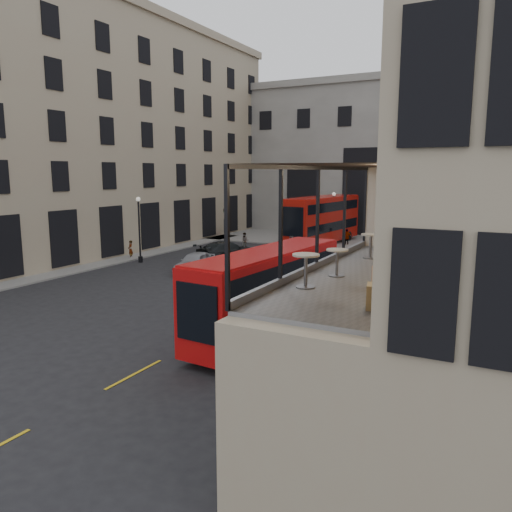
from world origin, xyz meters
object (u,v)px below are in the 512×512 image
at_px(traffic_light_near, 291,261).
at_px(cafe_table_far, 371,242).
at_px(pedestrian_b, 300,241).
at_px(bus_far, 322,218).
at_px(pedestrian_c, 347,237).
at_px(traffic_light_far, 224,223).
at_px(pedestrian_e, 130,249).
at_px(cafe_table_near, 306,265).
at_px(cafe_table_mid, 337,258).
at_px(cafe_chair_d, 417,247).
at_px(street_lamp_b, 333,222).
at_px(cafe_chair_b, 384,273).
at_px(car_c, 226,251).
at_px(pedestrian_d, 420,253).
at_px(car_a, 195,262).
at_px(street_lamp_a, 140,233).
at_px(car_b, 296,260).
at_px(cafe_chair_a, 379,295).
at_px(cafe_chair_c, 409,270).
at_px(bicycle, 203,280).
at_px(bus_near, 268,289).
at_px(cyclist, 331,267).
at_px(pedestrian_a, 245,241).

bearing_deg(traffic_light_near, cafe_table_far, -54.22).
relative_size(traffic_light_near, pedestrian_b, 2.20).
bearing_deg(bus_far, traffic_light_near, -74.24).
relative_size(bus_far, pedestrian_c, 7.40).
distance_m(traffic_light_far, pedestrian_e, 9.91).
height_order(cafe_table_near, cafe_table_mid, cafe_table_near).
distance_m(pedestrian_e, cafe_chair_d, 30.49).
xyz_separation_m(traffic_light_far, street_lamp_b, (9.00, 6.00, -0.03)).
bearing_deg(cafe_chair_b, traffic_light_far, 127.33).
height_order(street_lamp_b, cafe_table_near, cafe_table_near).
height_order(car_c, pedestrian_d, pedestrian_d).
relative_size(car_a, cafe_chair_d, 5.26).
xyz_separation_m(street_lamp_a, cafe_table_near, (22.61, -20.38, 2.74)).
height_order(pedestrian_e, cafe_table_mid, cafe_table_mid).
height_order(car_b, cafe_chair_b, cafe_chair_b).
bearing_deg(pedestrian_b, bus_far, 41.29).
xyz_separation_m(cafe_chair_a, cafe_chair_c, (0.02, 3.02, -0.02)).
distance_m(pedestrian_e, cafe_table_near, 32.95).
bearing_deg(cafe_table_mid, cafe_chair_d, 74.98).
relative_size(pedestrian_d, pedestrian_e, 1.06).
xyz_separation_m(street_lamp_b, cafe_chair_d, (13.11, -30.13, 2.46)).
relative_size(traffic_light_far, street_lamp_a, 0.71).
bearing_deg(traffic_light_near, cafe_chair_a, -60.78).
height_order(traffic_light_far, bicycle, traffic_light_far).
relative_size(traffic_light_far, cafe_chair_d, 4.51).
bearing_deg(cafe_chair_c, bicycle, 138.77).
height_order(bus_far, cafe_chair_b, cafe_chair_b).
bearing_deg(street_lamp_a, bicycle, -28.42).
relative_size(traffic_light_far, bus_far, 0.30).
height_order(car_b, bicycle, car_b).
xyz_separation_m(traffic_light_near, bus_near, (1.50, -5.99, -0.21)).
distance_m(cyclist, cafe_chair_b, 21.58).
xyz_separation_m(car_c, pedestrian_b, (3.17, 8.21, 0.05)).
bearing_deg(cafe_table_far, cafe_chair_b, -70.25).
xyz_separation_m(bicycle, cafe_chair_b, (14.65, -13.92, 4.35)).
height_order(bus_far, cyclist, bus_far).
relative_size(car_c, pedestrian_c, 3.31).
height_order(car_b, pedestrian_e, pedestrian_e).
bearing_deg(cafe_chair_d, cafe_chair_a, -85.81).
bearing_deg(car_c, pedestrian_d, -139.55).
distance_m(cyclist, cafe_table_mid, 20.90).
distance_m(street_lamp_b, pedestrian_e, 19.85).
xyz_separation_m(street_lamp_a, cafe_chair_b, (24.17, -19.07, 2.46)).
distance_m(cafe_table_mid, cafe_chair_b, 1.36).
distance_m(bicycle, cafe_table_near, 20.62).
height_order(street_lamp_a, cafe_table_mid, street_lamp_a).
relative_size(pedestrian_e, cafe_table_far, 1.96).
distance_m(pedestrian_a, cafe_table_near, 35.96).
bearing_deg(cafe_table_near, car_c, 124.58).
height_order(cyclist, cafe_chair_d, cafe_chair_d).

